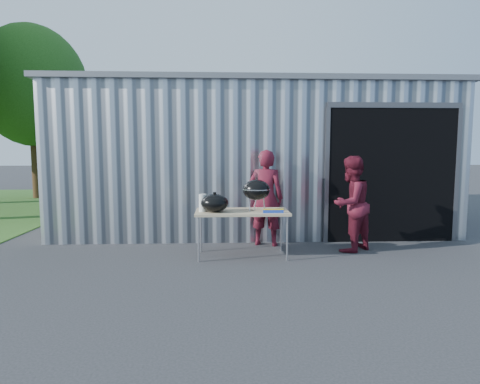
{
  "coord_description": "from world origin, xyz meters",
  "views": [
    {
      "loc": [
        0.12,
        -5.66,
        1.73
      ],
      "look_at": [
        0.41,
        0.81,
        1.05
      ],
      "focal_mm": 30.0,
      "sensor_mm": 36.0,
      "label": 1
    }
  ],
  "objects_px": {
    "kettle_grill": "(256,185)",
    "person_cook": "(266,198)",
    "folding_table": "(242,213)",
    "person_bystander": "(351,204)"
  },
  "relations": [
    {
      "from": "folding_table",
      "to": "kettle_grill",
      "type": "xyz_separation_m",
      "value": [
        0.23,
        -0.0,
        0.46
      ]
    },
    {
      "from": "folding_table",
      "to": "kettle_grill",
      "type": "bearing_deg",
      "value": -0.52
    },
    {
      "from": "person_cook",
      "to": "person_bystander",
      "type": "bearing_deg",
      "value": 177.31
    },
    {
      "from": "person_cook",
      "to": "folding_table",
      "type": "bearing_deg",
      "value": 74.49
    },
    {
      "from": "kettle_grill",
      "to": "person_cook",
      "type": "bearing_deg",
      "value": 72.41
    },
    {
      "from": "kettle_grill",
      "to": "person_cook",
      "type": "xyz_separation_m",
      "value": [
        0.24,
        0.75,
        -0.3
      ]
    },
    {
      "from": "folding_table",
      "to": "kettle_grill",
      "type": "relative_size",
      "value": 1.6
    },
    {
      "from": "folding_table",
      "to": "person_bystander",
      "type": "bearing_deg",
      "value": 7.8
    },
    {
      "from": "person_bystander",
      "to": "kettle_grill",
      "type": "bearing_deg",
      "value": -28.36
    },
    {
      "from": "kettle_grill",
      "to": "person_cook",
      "type": "relative_size",
      "value": 0.54
    }
  ]
}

